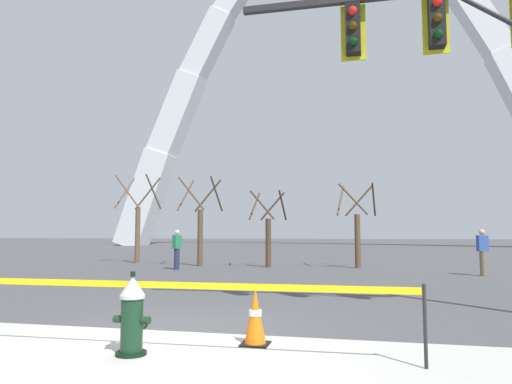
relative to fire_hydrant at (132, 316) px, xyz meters
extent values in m
plane|color=#474749|center=(0.09, 1.40, -0.47)|extent=(240.00, 240.00, 0.00)
cylinder|color=black|center=(0.00, -0.01, -0.44)|extent=(0.36, 0.36, 0.05)
cylinder|color=#14331E|center=(0.00, -0.01, -0.11)|extent=(0.26, 0.26, 0.62)
cylinder|color=#B7B7BC|center=(0.00, -0.01, 0.22)|extent=(0.30, 0.30, 0.04)
cone|color=#B7B7BC|center=(0.00, -0.01, 0.35)|extent=(0.30, 0.30, 0.22)
cylinder|color=black|center=(0.00, -0.01, 0.49)|extent=(0.06, 0.06, 0.06)
cylinder|color=#14331E|center=(-0.18, -0.01, -0.04)|extent=(0.10, 0.09, 0.09)
cylinder|color=#14331E|center=(0.18, -0.01, -0.04)|extent=(0.10, 0.09, 0.09)
cylinder|color=#14331E|center=(0.00, 0.19, -0.14)|extent=(0.13, 0.14, 0.13)
cylinder|color=black|center=(0.00, 0.27, -0.14)|extent=(0.15, 0.03, 0.15)
cylinder|color=#232326|center=(3.34, 0.17, -0.02)|extent=(0.04, 0.04, 0.90)
cube|color=yellow|center=(0.42, 0.13, 0.36)|extent=(5.84, 0.09, 0.08)
cube|color=black|center=(1.32, 0.83, -0.45)|extent=(0.36, 0.36, 0.03)
cone|color=orange|center=(1.32, 0.83, -0.09)|extent=(0.28, 0.28, 0.70)
cylinder|color=white|center=(1.32, 0.83, -0.05)|extent=(0.17, 0.17, 0.08)
cylinder|color=#232326|center=(4.95, 2.96, 4.58)|extent=(1.11, 0.08, 0.81)
cube|color=black|center=(4.01, 2.96, 4.58)|extent=(0.26, 0.24, 0.90)
cube|color=gold|center=(4.01, 3.10, 4.58)|extent=(0.44, 0.03, 1.04)
sphere|color=red|center=(4.01, 2.83, 4.86)|extent=(0.16, 0.16, 0.16)
sphere|color=#392706|center=(4.01, 2.83, 4.58)|extent=(0.16, 0.16, 0.16)
sphere|color=black|center=(4.01, 2.83, 4.30)|extent=(0.16, 0.16, 0.16)
cube|color=black|center=(2.61, 2.96, 4.58)|extent=(0.26, 0.24, 0.90)
cube|color=gold|center=(2.61, 3.10, 4.58)|extent=(0.44, 0.03, 1.04)
sphere|color=red|center=(2.61, 2.83, 4.86)|extent=(0.16, 0.16, 0.16)
sphere|color=#392706|center=(2.61, 2.83, 4.58)|extent=(0.16, 0.16, 0.16)
sphere|color=black|center=(2.61, 2.83, 4.30)|extent=(0.16, 0.16, 0.16)
cube|color=silver|center=(-22.81, 47.07, 5.09)|extent=(6.89, 3.21, 12.25)
cube|color=silver|center=(-19.00, 47.07, 15.27)|extent=(6.57, 2.93, 10.47)
cube|color=silver|center=(-15.18, 47.07, 23.60)|extent=(6.22, 2.65, 8.71)
cube|color=silver|center=(15.37, 47.07, 23.60)|extent=(6.22, 2.65, 8.71)
cylinder|color=brown|center=(-8.15, 16.16, 0.90)|extent=(0.24, 0.24, 2.74)
cylinder|color=brown|center=(-8.99, 16.32, 3.02)|extent=(0.37, 1.47, 1.64)
cylinder|color=brown|center=(-7.30, 16.07, 3.02)|extent=(0.23, 1.49, 1.64)
cylinder|color=brown|center=(-8.07, 17.00, 3.02)|extent=(1.49, 0.23, 1.64)
cylinder|color=brown|center=(-8.34, 15.32, 3.02)|extent=(1.47, 0.40, 1.64)
cylinder|color=brown|center=(-4.40, 14.77, 0.79)|extent=(0.24, 0.24, 2.52)
cylinder|color=brown|center=(-5.16, 14.92, 2.73)|extent=(0.35, 1.36, 1.51)
cylinder|color=brown|center=(-3.62, 14.69, 2.73)|extent=(0.22, 1.37, 1.51)
cylinder|color=brown|center=(-4.32, 15.55, 2.73)|extent=(1.37, 0.22, 1.51)
cylinder|color=brown|center=(-4.57, 14.00, 2.73)|extent=(1.35, 0.37, 1.51)
cylinder|color=#473323|center=(-1.28, 14.73, 0.58)|extent=(0.24, 0.24, 2.09)
cylinder|color=#473323|center=(-1.91, 14.85, 2.19)|extent=(0.30, 1.14, 1.26)
cylinder|color=#473323|center=(-0.63, 14.66, 2.19)|extent=(0.19, 1.15, 1.26)
cylinder|color=#473323|center=(-1.21, 15.37, 2.19)|extent=(1.15, 0.19, 1.26)
cylinder|color=#473323|center=(-1.42, 14.09, 2.19)|extent=(1.13, 0.33, 1.26)
cylinder|color=brown|center=(2.49, 15.08, 0.66)|extent=(0.24, 0.24, 2.25)
cylinder|color=brown|center=(1.80, 15.21, 2.40)|extent=(0.32, 1.22, 1.36)
cylinder|color=brown|center=(3.19, 15.01, 2.40)|extent=(0.20, 1.23, 1.36)
cylinder|color=brown|center=(2.56, 15.77, 2.40)|extent=(1.23, 0.20, 1.36)
cylinder|color=brown|center=(2.34, 14.39, 2.40)|extent=(1.22, 0.35, 1.36)
cylinder|color=#232847|center=(-4.60, 12.59, -0.05)|extent=(0.22, 0.22, 0.84)
cube|color=#23754C|center=(-4.60, 12.59, 0.64)|extent=(0.31, 0.39, 0.54)
sphere|color=beige|center=(-4.60, 12.59, 1.02)|extent=(0.20, 0.20, 0.20)
cylinder|color=brown|center=(6.70, 12.24, -0.05)|extent=(0.22, 0.22, 0.84)
cube|color=#2D4C99|center=(6.70, 12.24, 0.64)|extent=(0.38, 0.29, 0.54)
sphere|color=tan|center=(6.70, 12.24, 1.02)|extent=(0.20, 0.20, 0.20)
camera|label=1|loc=(2.71, -5.25, 0.98)|focal=32.97mm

